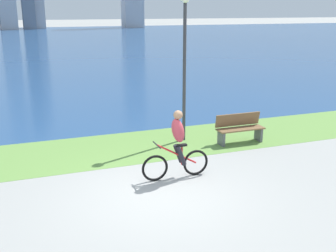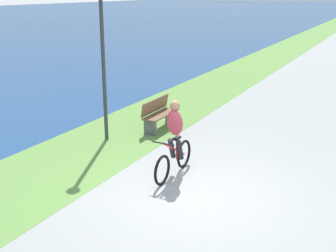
# 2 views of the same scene
# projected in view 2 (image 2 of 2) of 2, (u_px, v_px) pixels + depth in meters

# --- Properties ---
(ground_plane) EXTENTS (300.00, 300.00, 0.00)m
(ground_plane) POSITION_uv_depth(u_px,v_px,m) (192.00, 195.00, 8.67)
(ground_plane) COLOR #9E9E99
(grass_strip_bayside) EXTENTS (120.00, 2.93, 0.01)m
(grass_strip_bayside) POSITION_uv_depth(u_px,v_px,m) (60.00, 165.00, 10.16)
(grass_strip_bayside) COLOR #6B9947
(grass_strip_bayside) RESTS_ON ground
(cyclist_lead) EXTENTS (1.72, 0.52, 1.70)m
(cyclist_lead) POSITION_uv_depth(u_px,v_px,m) (174.00, 139.00, 9.37)
(cyclist_lead) COLOR black
(cyclist_lead) RESTS_ON ground
(bench_near_path) EXTENTS (1.50, 0.47, 0.90)m
(bench_near_path) POSITION_uv_depth(u_px,v_px,m) (159.00, 114.00, 12.70)
(bench_near_path) COLOR brown
(bench_near_path) RESTS_ON ground
(lamppost_tall) EXTENTS (0.28, 0.28, 4.41)m
(lamppost_tall) POSITION_uv_depth(u_px,v_px,m) (102.00, 34.00, 11.06)
(lamppost_tall) COLOR #38383D
(lamppost_tall) RESTS_ON ground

